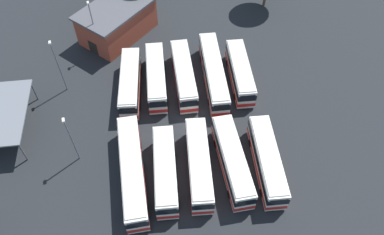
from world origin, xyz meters
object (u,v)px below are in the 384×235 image
at_px(depot_building, 117,21).
at_px(bus_row1_slot4, 267,161).
at_px(bus_row1_slot0, 132,170).
at_px(bus_row0_slot2, 184,75).
at_px(bus_row1_slot3, 232,161).
at_px(bus_row0_slot4, 240,73).
at_px(lamp_post_mid_lot, 58,65).
at_px(lamp_post_by_building, 71,138).
at_px(lamp_post_far_corner, 94,26).
at_px(bus_row1_slot1, 165,171).
at_px(bus_row1_slot2, 199,164).
at_px(bus_row0_slot0, 130,83).
at_px(bus_row0_slot3, 213,73).
at_px(bus_row0_slot1, 156,77).

bearing_deg(depot_building, bus_row1_slot4, 24.12).
bearing_deg(bus_row1_slot0, depot_building, 175.16).
distance_m(bus_row0_slot2, bus_row1_slot3, 15.23).
distance_m(bus_row0_slot4, bus_row1_slot0, 20.86).
bearing_deg(bus_row1_slot3, depot_building, -161.93).
distance_m(depot_building, lamp_post_mid_lot, 13.56).
distance_m(bus_row0_slot2, lamp_post_by_building, 18.03).
bearing_deg(lamp_post_mid_lot, bus_row0_slot2, 78.36).
xyz_separation_m(bus_row1_slot0, lamp_post_far_corner, (-23.34, -1.27, 3.08)).
height_order(bus_row1_slot1, lamp_post_mid_lot, lamp_post_mid_lot).
bearing_deg(bus_row1_slot0, bus_row1_slot2, 80.86).
relative_size(bus_row0_slot4, bus_row1_slot3, 0.94).
bearing_deg(bus_row1_slot0, bus_row0_slot0, 171.57).
xyz_separation_m(bus_row1_slot0, bus_row1_slot2, (1.22, 7.61, -0.00)).
bearing_deg(bus_row0_slot3, bus_row1_slot2, -23.67).
distance_m(bus_row1_slot4, lamp_post_mid_lot, 29.64).
bearing_deg(bus_row0_slot2, bus_row0_slot4, 78.37).
height_order(bus_row0_slot0, bus_row1_slot0, same).
relative_size(bus_row1_slot0, bus_row1_slot2, 1.20).
bearing_deg(bus_row1_slot1, lamp_post_by_building, -119.85).
xyz_separation_m(bus_row1_slot2, bus_row1_slot3, (0.62, 3.91, 0.00)).
bearing_deg(bus_row0_slot4, bus_row1_slot2, -36.93).
xyz_separation_m(bus_row0_slot1, bus_row1_slot3, (15.74, 5.79, 0.00)).
height_order(bus_row1_slot2, bus_row1_slot3, same).
distance_m(bus_row0_slot0, lamp_post_far_corner, 10.58).
distance_m(bus_row1_slot2, bus_row1_slot3, 3.96).
bearing_deg(bus_row1_slot0, lamp_post_far_corner, -176.88).
distance_m(bus_row0_slot2, bus_row1_slot4, 17.18).
height_order(depot_building, lamp_post_mid_lot, lamp_post_mid_lot).
xyz_separation_m(bus_row0_slot0, bus_row1_slot3, (15.62, 9.47, 0.00)).
relative_size(bus_row1_slot3, depot_building, 0.84).
xyz_separation_m(bus_row1_slot4, lamp_post_by_building, (-7.37, -21.45, 2.50)).
bearing_deg(bus_row0_slot1, lamp_post_mid_lot, -102.30).
relative_size(bus_row0_slot2, lamp_post_mid_lot, 1.36).
relative_size(bus_row0_slot4, bus_row1_slot0, 0.78).
bearing_deg(bus_row0_slot1, bus_row0_slot2, 80.54).
xyz_separation_m(bus_row0_slot2, lamp_post_far_corner, (-10.09, -10.80, 3.08)).
height_order(bus_row1_slot3, depot_building, depot_building).
relative_size(bus_row1_slot0, bus_row1_slot4, 1.22).
relative_size(bus_row1_slot1, lamp_post_by_building, 1.42).
distance_m(bus_row1_slot0, bus_row1_slot4, 15.70).
bearing_deg(bus_row0_slot4, lamp_post_by_building, -72.91).
bearing_deg(lamp_post_far_corner, depot_building, 132.46).
distance_m(bus_row1_slot3, bus_row1_slot4, 4.05).
xyz_separation_m(bus_row0_slot4, depot_building, (-14.91, -15.04, 0.84)).
relative_size(bus_row0_slot0, bus_row0_slot3, 0.80).
height_order(bus_row1_slot4, lamp_post_mid_lot, lamp_post_mid_lot).
relative_size(bus_row1_slot1, bus_row1_slot4, 0.96).
xyz_separation_m(bus_row1_slot2, bus_row1_slot4, (1.66, 7.82, -0.00)).
xyz_separation_m(bus_row1_slot2, depot_building, (-27.79, -5.36, 0.84)).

